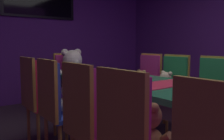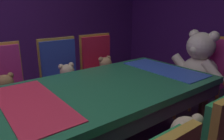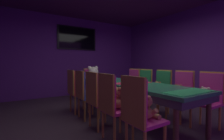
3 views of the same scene
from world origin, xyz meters
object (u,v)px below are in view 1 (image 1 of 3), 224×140
object	(u,v)px
chair_left_4	(35,93)
chair_left_2	(86,115)
teddy_left_1	(149,131)
teddy_right_3	(165,85)
banquet_table	(161,93)
teddy_left_4	(48,92)
chair_right_2	(212,90)
teddy_right_2	(205,93)
chair_right_3	(172,84)
chair_left_1	(130,137)
teddy_left_3	(69,100)
throne_chair	(68,78)
chair_right_4	(147,79)
chair_left_3	(55,101)
teddy_left_2	(102,113)
king_teddy_bear	(73,71)
teddy_right_4	(140,81)

from	to	relation	value
chair_left_4	chair_left_2	bearing A→B (deg)	-89.40
teddy_left_1	teddy_right_3	xyz separation A→B (m)	(1.39, 1.07, -0.00)
banquet_table	teddy_left_1	xyz separation A→B (m)	(-0.71, -0.53, -0.06)
banquet_table	teddy_left_4	distance (m)	1.26
chair_right_2	teddy_left_4	bearing A→B (deg)	-34.46
teddy_right_2	chair_right_3	bearing A→B (deg)	-102.56
banquet_table	chair_left_1	bearing A→B (deg)	-148.19
teddy_left_3	throne_chair	bearing A→B (deg)	63.93
teddy_right_3	banquet_table	bearing A→B (deg)	38.34
chair_left_2	chair_right_4	xyz separation A→B (m)	(1.69, 1.05, 0.00)
chair_right_3	chair_left_3	bearing A→B (deg)	-0.61
teddy_left_2	king_teddy_bear	bearing A→B (deg)	69.05
chair_left_4	teddy_left_3	bearing A→B (deg)	-71.59
chair_left_2	chair_right_2	bearing A→B (deg)	-0.04
banquet_table	king_teddy_bear	bearing A→B (deg)	90.00
chair_left_1	teddy_left_3	size ratio (longest dim) A/B	3.17
banquet_table	throne_chair	world-z (taller)	throne_chair
teddy_left_3	chair_right_4	distance (m)	1.61
banquet_table	king_teddy_bear	size ratio (longest dim) A/B	4.45
teddy_left_2	throne_chair	xyz separation A→B (m)	(0.69, 1.97, 0.01)
banquet_table	teddy_left_4	size ratio (longest dim) A/B	9.08
chair_left_4	throne_chair	world-z (taller)	same
teddy_right_2	teddy_left_3	bearing A→B (deg)	-22.46
teddy_left_1	teddy_right_4	bearing A→B (deg)	47.76
teddy_right_3	king_teddy_bear	distance (m)	1.43
chair_right_2	throne_chair	size ratio (longest dim) A/B	1.00
teddy_right_3	chair_left_1	bearing A→B (deg)	34.85
teddy_left_1	throne_chair	bearing A→B (deg)	74.12
chair_right_4	teddy_right_4	size ratio (longest dim) A/B	3.19
chair_right_2	king_teddy_bear	size ratio (longest dim) A/B	1.56
chair_left_3	chair_left_4	bearing A→B (deg)	92.17
teddy_left_4	teddy_right_4	bearing A→B (deg)	-0.50
chair_left_3	teddy_right_4	distance (m)	1.61
teddy_left_4	teddy_right_3	xyz separation A→B (m)	(1.38, -0.51, 0.01)
chair_right_3	banquet_table	bearing A→B (deg)	33.09
teddy_right_3	teddy_right_4	distance (m)	0.50
teddy_left_3	teddy_left_1	bearing A→B (deg)	-91.26
throne_chair	king_teddy_bear	xyz separation A→B (m)	(0.00, -0.17, 0.12)
chair_left_3	teddy_left_4	size ratio (longest dim) A/B	3.17
teddy_left_1	king_teddy_bear	distance (m)	2.42
chair_left_3	chair_right_3	size ratio (longest dim) A/B	1.00
teddy_left_3	teddy_right_3	world-z (taller)	teddy_right_3
chair_left_2	teddy_right_4	distance (m)	1.87
chair_right_3	throne_chair	bearing A→B (deg)	-59.52
teddy_left_1	teddy_left_4	xyz separation A→B (m)	(0.01, 1.58, -0.01)
teddy_left_1	teddy_left_4	distance (m)	1.58
chair_left_3	throne_chair	distance (m)	1.62
chair_left_4	throne_chair	distance (m)	1.24
chair_left_3	teddy_right_4	bearing A→B (deg)	17.21
teddy_left_2	teddy_left_3	xyz separation A→B (m)	(0.01, 0.57, 0.00)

